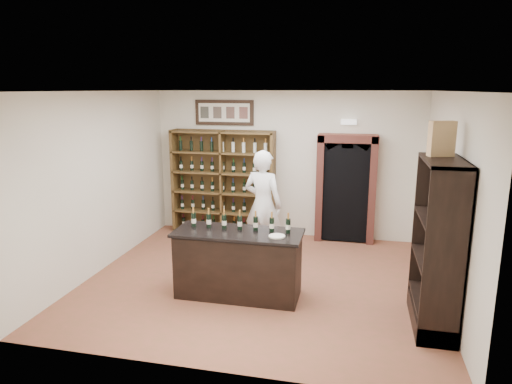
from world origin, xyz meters
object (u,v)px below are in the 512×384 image
at_px(wine_shelf, 223,182).
at_px(tasting_counter, 238,264).
at_px(counter_bottle_0, 194,220).
at_px(shopkeeper, 263,205).
at_px(wine_crate, 442,139).
at_px(side_cabinet, 438,271).

xyz_separation_m(wine_shelf, tasting_counter, (1.10, -2.93, -0.61)).
relative_size(tasting_counter, counter_bottle_0, 6.27).
relative_size(wine_shelf, shopkeeper, 1.11).
bearing_deg(counter_bottle_0, wine_crate, -2.47).
height_order(wine_shelf, side_cabinet, same).
height_order(wine_shelf, wine_crate, wine_crate).
bearing_deg(wine_shelf, counter_bottle_0, -82.36).
bearing_deg(side_cabinet, wine_crate, 102.00).
bearing_deg(wine_crate, counter_bottle_0, 160.78).
xyz_separation_m(wine_shelf, wine_crate, (3.77, -2.98, 1.32)).
xyz_separation_m(shopkeeper, wine_crate, (2.64, -1.68, 1.43)).
xyz_separation_m(tasting_counter, shopkeeper, (0.03, 1.64, 0.50)).
height_order(tasting_counter, counter_bottle_0, counter_bottle_0).
distance_m(counter_bottle_0, side_cabinet, 3.49).
distance_m(wine_shelf, counter_bottle_0, 2.86).
relative_size(counter_bottle_0, wine_crate, 0.67).
xyz_separation_m(tasting_counter, side_cabinet, (2.72, -0.30, 0.26)).
xyz_separation_m(wine_shelf, shopkeeper, (1.13, -1.30, -0.11)).
relative_size(counter_bottle_0, side_cabinet, 0.14).
distance_m(wine_shelf, shopkeeper, 1.72).
relative_size(wine_shelf, side_cabinet, 1.00).
distance_m(tasting_counter, shopkeeper, 1.71).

